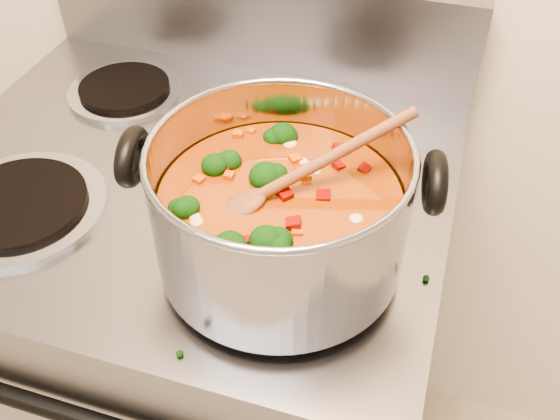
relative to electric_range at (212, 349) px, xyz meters
name	(u,v)px	position (x,y,z in m)	size (l,w,h in m)	color
electric_range	(212,349)	(0.00, 0.00, 0.00)	(0.74, 0.67, 1.08)	gray
stockpot	(280,211)	(0.18, -0.14, 0.54)	(0.35, 0.29, 0.17)	#9E9EA6
wooden_spoon	(286,181)	(0.19, -0.14, 0.58)	(0.20, 0.17, 0.10)	brown
cooktop_crumbs	(361,252)	(0.27, -0.09, 0.46)	(0.33, 0.28, 0.01)	black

